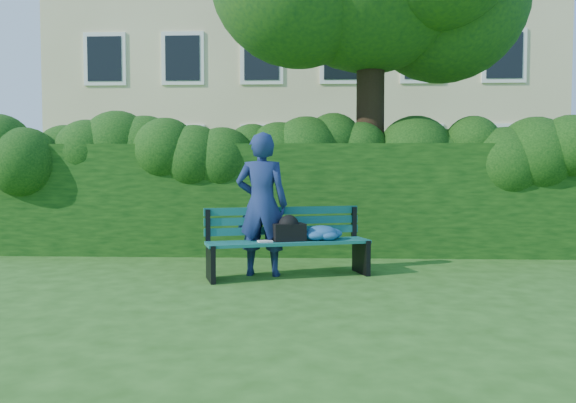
{
  "coord_description": "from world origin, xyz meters",
  "views": [
    {
      "loc": [
        0.33,
        -7.06,
        1.35
      ],
      "look_at": [
        0.0,
        0.6,
        0.95
      ],
      "focal_mm": 35.0,
      "sensor_mm": 36.0,
      "label": 1
    }
  ],
  "objects": [
    {
      "name": "ground",
      "position": [
        0.0,
        0.0,
        0.0
      ],
      "size": [
        80.0,
        80.0,
        0.0
      ],
      "primitive_type": "plane",
      "color": "#275217",
      "rests_on": "ground"
    },
    {
      "name": "man_reading",
      "position": [
        -0.33,
        0.21,
        0.93
      ],
      "size": [
        0.71,
        0.49,
        1.87
      ],
      "primitive_type": "imported",
      "rotation": [
        0.0,
        0.0,
        3.07
      ],
      "color": "navy",
      "rests_on": "ground"
    },
    {
      "name": "hedge",
      "position": [
        0.0,
        2.2,
        0.9
      ],
      "size": [
        10.0,
        1.0,
        1.8
      ],
      "color": "black",
      "rests_on": "ground"
    },
    {
      "name": "apartment_building",
      "position": [
        -0.0,
        13.99,
        6.0
      ],
      "size": [
        16.0,
        8.08,
        12.0
      ],
      "color": "tan",
      "rests_on": "ground"
    },
    {
      "name": "park_bench",
      "position": [
        0.12,
        0.18,
        0.5
      ],
      "size": [
        2.17,
        1.17,
        0.89
      ],
      "rotation": [
        0.0,
        0.0,
        0.31
      ],
      "color": "#11574A",
      "rests_on": "ground"
    }
  ]
}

